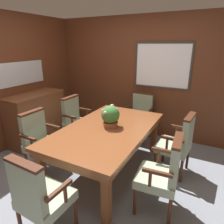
# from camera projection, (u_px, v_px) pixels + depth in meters

# --- Properties ---
(ground_plane) EXTENTS (14.00, 14.00, 0.00)m
(ground_plane) POSITION_uv_depth(u_px,v_px,m) (89.00, 176.00, 3.03)
(ground_plane) COLOR gray
(wall_back) EXTENTS (7.20, 0.08, 2.45)m
(wall_back) POSITION_uv_depth(u_px,v_px,m) (137.00, 77.00, 4.22)
(wall_back) COLOR #5B2D19
(wall_back) RESTS_ON ground_plane
(dining_table) EXTENTS (1.16, 1.99, 0.72)m
(dining_table) POSITION_uv_depth(u_px,v_px,m) (107.00, 133.00, 2.99)
(dining_table) COLOR brown
(dining_table) RESTS_ON ground_plane
(chair_head_near) EXTENTS (0.52, 0.47, 0.96)m
(chair_head_near) POSITION_uv_depth(u_px,v_px,m) (39.00, 195.00, 1.91)
(chair_head_near) COLOR #472314
(chair_head_near) RESTS_ON ground_plane
(chair_head_far) EXTENTS (0.53, 0.49, 0.96)m
(chair_head_far) POSITION_uv_depth(u_px,v_px,m) (140.00, 114.00, 4.13)
(chair_head_far) COLOR #472314
(chair_head_far) RESTS_ON ground_plane
(chair_right_far) EXTENTS (0.49, 0.53, 0.96)m
(chair_right_far) POSITION_uv_depth(u_px,v_px,m) (179.00, 142.00, 2.95)
(chair_right_far) COLOR #472314
(chair_right_far) RESTS_ON ground_plane
(chair_right_near) EXTENTS (0.49, 0.54, 0.96)m
(chair_right_near) POSITION_uv_depth(u_px,v_px,m) (164.00, 172.00, 2.26)
(chair_right_near) COLOR #472314
(chair_right_near) RESTS_ON ground_plane
(chair_left_far) EXTENTS (0.46, 0.52, 0.96)m
(chair_left_far) POSITION_uv_depth(u_px,v_px,m) (76.00, 119.00, 3.84)
(chair_left_far) COLOR #472314
(chair_left_far) RESTS_ON ground_plane
(chair_left_near) EXTENTS (0.46, 0.51, 0.96)m
(chair_left_near) POSITION_uv_depth(u_px,v_px,m) (40.00, 139.00, 3.04)
(chair_left_near) COLOR #472314
(chair_left_near) RESTS_ON ground_plane
(potted_plant) EXTENTS (0.27, 0.27, 0.34)m
(potted_plant) POSITION_uv_depth(u_px,v_px,m) (110.00, 116.00, 2.95)
(potted_plant) COLOR #9E5638
(potted_plant) RESTS_ON dining_table
(sideboard_cabinet) EXTENTS (0.53, 1.16, 0.99)m
(sideboard_cabinet) POSITION_uv_depth(u_px,v_px,m) (37.00, 118.00, 3.99)
(sideboard_cabinet) COLOR brown
(sideboard_cabinet) RESTS_ON ground_plane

